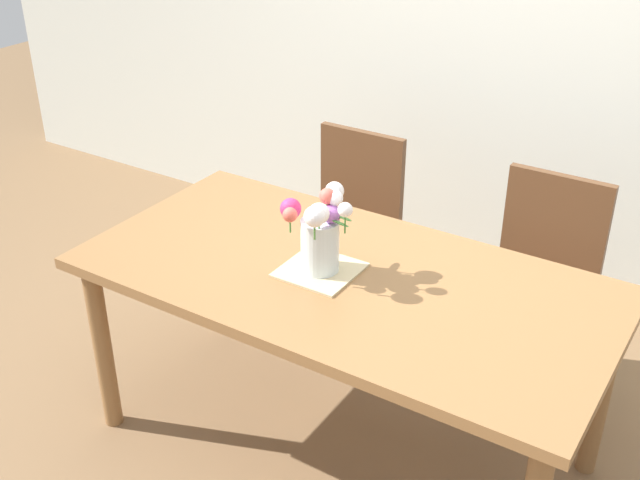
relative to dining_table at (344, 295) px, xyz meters
name	(u,v)px	position (x,y,z in m)	size (l,w,h in m)	color
ground_plane	(341,443)	(0.00, 0.00, -0.68)	(12.00, 12.00, 0.00)	brown
dining_table	(344,295)	(0.00, 0.00, 0.00)	(1.82, 0.92, 0.76)	olive
chair_left	(349,216)	(-0.45, 0.80, -0.16)	(0.42, 0.42, 0.90)	brown
chair_right	(541,270)	(0.45, 0.80, -0.16)	(0.42, 0.42, 0.90)	brown
placemat	(320,270)	(-0.08, -0.03, 0.09)	(0.25, 0.25, 0.01)	#CCB789
flower_vase	(320,231)	(-0.07, -0.04, 0.25)	(0.26, 0.24, 0.31)	silver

